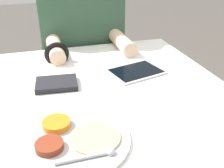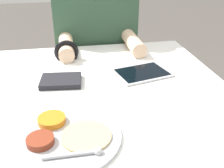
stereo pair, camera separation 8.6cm
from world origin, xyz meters
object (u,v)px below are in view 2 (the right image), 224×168
at_px(red_notebook, 61,81).
at_px(tablet_device, 142,73).
at_px(person_diner, 96,68).
at_px(thali_tray, 65,136).

distance_m(red_notebook, tablet_device, 0.33).
relative_size(tablet_device, person_diner, 0.19).
height_order(thali_tray, tablet_device, thali_tray).
relative_size(thali_tray, tablet_device, 1.22).
distance_m(thali_tray, tablet_device, 0.47).
relative_size(thali_tray, person_diner, 0.24).
bearing_deg(person_diner, thali_tray, -102.12).
xyz_separation_m(red_notebook, tablet_device, (0.32, 0.03, -0.00)).
bearing_deg(tablet_device, red_notebook, -175.48).
xyz_separation_m(thali_tray, red_notebook, (-0.01, 0.33, 0.00)).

